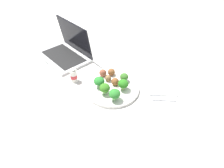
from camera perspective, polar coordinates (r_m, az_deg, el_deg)
ground_plane at (r=1.04m, az=-0.00°, el=-1.52°), size 4.00×4.00×0.00m
plate at (r=1.03m, az=-0.00°, el=-1.19°), size 0.28×0.28×0.02m
broccoli_floret_mid_left at (r=0.97m, az=-2.09°, el=-1.16°), size 0.05×0.05×0.06m
broccoli_floret_front_right at (r=1.05m, az=3.48°, el=2.03°), size 0.04×0.04×0.05m
broccoli_floret_center at (r=0.93m, az=0.76°, el=-2.83°), size 0.05×0.05×0.06m
broccoli_floret_far_rim at (r=0.99m, az=3.22°, el=0.04°), size 0.05×0.05×0.06m
broccoli_floret_back_left at (r=1.01m, az=-3.67°, el=0.78°), size 0.05×0.05×0.06m
meatball_mid_left at (r=1.06m, az=-1.14°, el=1.65°), size 0.03×0.03×0.03m
meatball_back_left at (r=1.10m, az=-0.18°, el=3.44°), size 0.04×0.04×0.04m
meatball_mid_right at (r=1.09m, az=-2.63°, el=3.19°), size 0.04×0.04×0.04m
meatball_front_left at (r=1.03m, az=0.89°, el=0.69°), size 0.04×0.04×0.04m
napkin at (r=1.02m, az=14.52°, el=-3.80°), size 0.17×0.12×0.01m
fork at (r=1.00m, az=14.17°, el=-4.27°), size 0.12×0.02×0.01m
knife at (r=1.03m, az=14.13°, el=-2.91°), size 0.15×0.03×0.01m
yogurt_bottle at (r=1.09m, az=-10.86°, el=2.36°), size 0.04×0.04×0.08m
laptop at (r=1.30m, az=-12.78°, el=9.08°), size 0.39×0.37×0.21m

